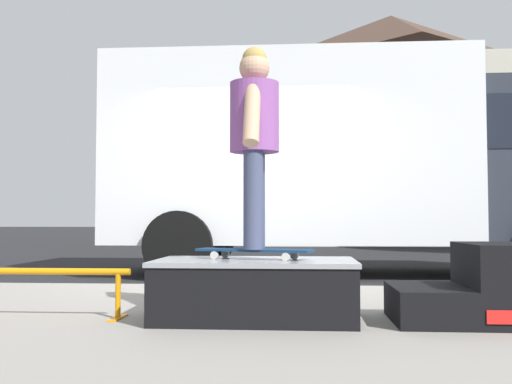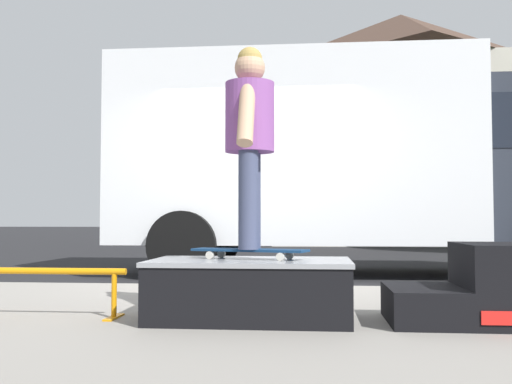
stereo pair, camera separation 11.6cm
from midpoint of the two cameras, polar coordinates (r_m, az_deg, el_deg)
name	(u,v)px [view 2 (the right image)]	position (r m, az deg, el deg)	size (l,w,h in m)	color
ground_plane	(248,291)	(6.65, -0.23, -9.41)	(140.00, 140.00, 0.00)	black
sidewalk_slab	(194,339)	(3.70, -5.01, -13.79)	(50.00, 5.00, 0.12)	gray
skate_box	(251,288)	(3.97, 0.33, -9.11)	(1.31, 0.77, 0.39)	black
kicker_ramp	(475,290)	(4.10, 20.94, -8.74)	(0.93, 0.72, 0.50)	black
grind_rail	(29,280)	(4.35, -20.16, -7.92)	(1.35, 0.28, 0.33)	orange
skateboard	(250,251)	(3.99, 0.23, -5.62)	(0.80, 0.41, 0.07)	navy
skater_kid	(250,129)	(4.03, 0.23, 6.00)	(0.33, 0.70, 1.36)	#3F4766
box_truck	(360,157)	(8.86, 10.28, 3.31)	(6.91, 2.63, 3.05)	white
house_behind	(403,126)	(22.56, 13.96, 6.16)	(9.54, 8.23, 8.40)	beige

